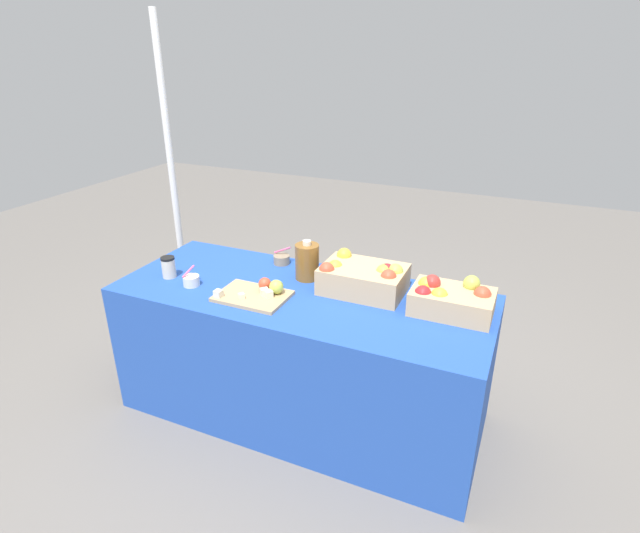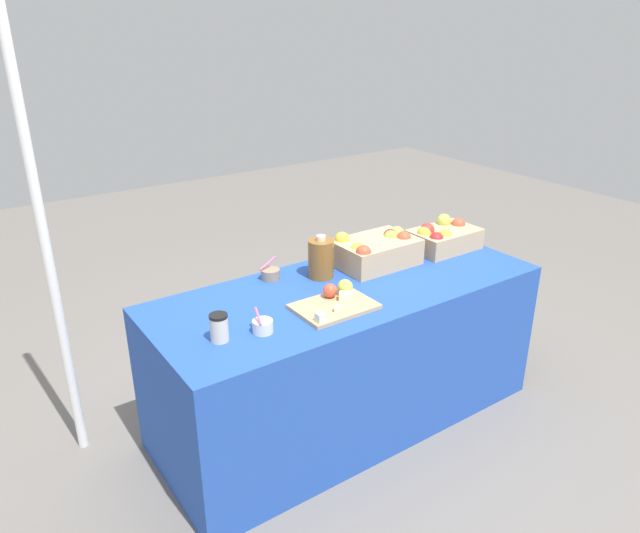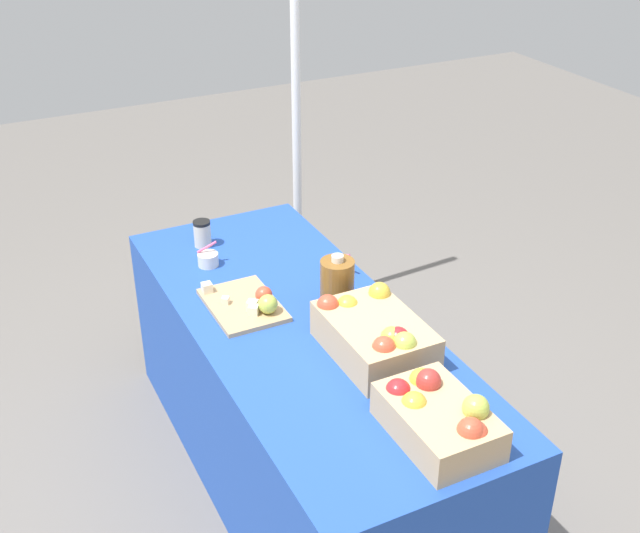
{
  "view_description": "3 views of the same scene",
  "coord_description": "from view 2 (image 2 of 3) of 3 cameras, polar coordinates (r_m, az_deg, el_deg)",
  "views": [
    {
      "loc": [
        1.01,
        -2.03,
        1.88
      ],
      "look_at": [
        0.08,
        0.06,
        0.87
      ],
      "focal_mm": 28.27,
      "sensor_mm": 36.0,
      "label": 1
    },
    {
      "loc": [
        -1.55,
        -2.01,
        1.91
      ],
      "look_at": [
        -0.15,
        0.02,
        0.87
      ],
      "focal_mm": 33.1,
      "sensor_mm": 36.0,
      "label": 2
    },
    {
      "loc": [
        2.22,
        -1.03,
        2.34
      ],
      "look_at": [
        0.04,
        0.05,
        0.98
      ],
      "focal_mm": 45.53,
      "sensor_mm": 36.0,
      "label": 3
    }
  ],
  "objects": [
    {
      "name": "ground_plane",
      "position": [
        3.17,
        2.46,
        -14.14
      ],
      "size": [
        10.0,
        10.0,
        0.0
      ],
      "primitive_type": "plane",
      "color": "slate"
    },
    {
      "name": "table",
      "position": [
        2.97,
        2.58,
        -8.42
      ],
      "size": [
        1.9,
        0.76,
        0.74
      ],
      "primitive_type": "cube",
      "color": "#234CAD",
      "rests_on": "ground_plane"
    },
    {
      "name": "apple_crate_left",
      "position": [
        3.29,
        11.85,
        2.81
      ],
      "size": [
        0.37,
        0.24,
        0.17
      ],
      "color": "tan",
      "rests_on": "table"
    },
    {
      "name": "apple_crate_middle",
      "position": [
        3.03,
        5.45,
        1.59
      ],
      "size": [
        0.41,
        0.28,
        0.17
      ],
      "color": "tan",
      "rests_on": "table"
    },
    {
      "name": "cutting_board_front",
      "position": [
        2.59,
        1.53,
        -3.39
      ],
      "size": [
        0.35,
        0.24,
        0.09
      ],
      "color": "tan",
      "rests_on": "table"
    },
    {
      "name": "sample_bowl_near",
      "position": [
        2.39,
        -5.57,
        -5.75
      ],
      "size": [
        0.08,
        0.09,
        0.1
      ],
      "color": "silver",
      "rests_on": "table"
    },
    {
      "name": "sample_bowl_mid",
      "position": [
        2.87,
        -4.82,
        -0.72
      ],
      "size": [
        0.1,
        0.09,
        0.1
      ],
      "color": "gray",
      "rests_on": "table"
    },
    {
      "name": "cider_jug",
      "position": [
        2.85,
        0.09,
        0.79
      ],
      "size": [
        0.13,
        0.13,
        0.21
      ],
      "color": "brown",
      "rests_on": "table"
    },
    {
      "name": "coffee_cup",
      "position": [
        2.34,
        -9.73,
        -5.84
      ],
      "size": [
        0.07,
        0.07,
        0.11
      ],
      "color": "beige",
      "rests_on": "table"
    },
    {
      "name": "tent_pole",
      "position": [
        2.71,
        -25.03,
        1.98
      ],
      "size": [
        0.04,
        0.04,
        2.08
      ],
      "primitive_type": "cylinder",
      "color": "white",
      "rests_on": "ground_plane"
    }
  ]
}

